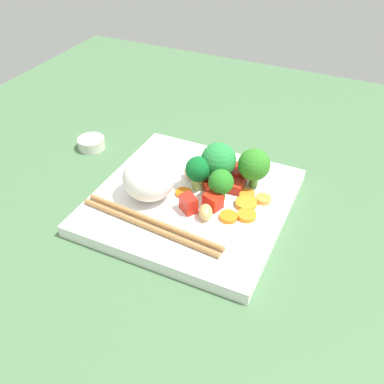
# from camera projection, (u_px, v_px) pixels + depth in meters

# --- Properties ---
(ground_plane) EXTENTS (1.10, 1.10, 0.02)m
(ground_plane) POSITION_uv_depth(u_px,v_px,m) (192.00, 211.00, 0.63)
(ground_plane) COLOR #486E46
(square_plate) EXTENTS (0.26, 0.26, 0.02)m
(square_plate) POSITION_uv_depth(u_px,v_px,m) (192.00, 201.00, 0.62)
(square_plate) COLOR white
(square_plate) RESTS_ON ground_plane
(rice_mound) EXTENTS (0.10, 0.10, 0.06)m
(rice_mound) POSITION_uv_depth(u_px,v_px,m) (149.00, 178.00, 0.60)
(rice_mound) COLOR white
(rice_mound) RESTS_ON square_plate
(broccoli_floret_0) EXTENTS (0.05, 0.05, 0.06)m
(broccoli_floret_0) POSITION_uv_depth(u_px,v_px,m) (218.00, 161.00, 0.62)
(broccoli_floret_0) COLOR #79C155
(broccoli_floret_0) RESTS_ON square_plate
(broccoli_floret_1) EXTENTS (0.03, 0.03, 0.05)m
(broccoli_floret_1) POSITION_uv_depth(u_px,v_px,m) (221.00, 182.00, 0.59)
(broccoli_floret_1) COLOR #61963B
(broccoli_floret_1) RESTS_ON square_plate
(broccoli_floret_2) EXTENTS (0.04, 0.04, 0.05)m
(broccoli_floret_2) POSITION_uv_depth(u_px,v_px,m) (200.00, 171.00, 0.61)
(broccoli_floret_2) COLOR #81BD5D
(broccoli_floret_2) RESTS_ON square_plate
(broccoli_floret_3) EXTENTS (0.05, 0.05, 0.06)m
(broccoli_floret_3) POSITION_uv_depth(u_px,v_px,m) (254.00, 165.00, 0.61)
(broccoli_floret_3) COLOR #55983C
(broccoli_floret_3) RESTS_ON square_plate
(carrot_slice_0) EXTENTS (0.03, 0.03, 0.01)m
(carrot_slice_0) POSITION_uv_depth(u_px,v_px,m) (247.00, 194.00, 0.61)
(carrot_slice_0) COLOR orange
(carrot_slice_0) RESTS_ON square_plate
(carrot_slice_1) EXTENTS (0.03, 0.03, 0.01)m
(carrot_slice_1) POSITION_uv_depth(u_px,v_px,m) (229.00, 217.00, 0.58)
(carrot_slice_1) COLOR orange
(carrot_slice_1) RESTS_ON square_plate
(carrot_slice_2) EXTENTS (0.03, 0.03, 0.01)m
(carrot_slice_2) POSITION_uv_depth(u_px,v_px,m) (247.00, 215.00, 0.58)
(carrot_slice_2) COLOR orange
(carrot_slice_2) RESTS_ON square_plate
(carrot_slice_3) EXTENTS (0.03, 0.03, 0.00)m
(carrot_slice_3) POSITION_uv_depth(u_px,v_px,m) (183.00, 194.00, 0.62)
(carrot_slice_3) COLOR orange
(carrot_slice_3) RESTS_ON square_plate
(carrot_slice_4) EXTENTS (0.03, 0.03, 0.01)m
(carrot_slice_4) POSITION_uv_depth(u_px,v_px,m) (263.00, 199.00, 0.60)
(carrot_slice_4) COLOR orange
(carrot_slice_4) RESTS_ON square_plate
(carrot_slice_5) EXTENTS (0.03, 0.03, 0.01)m
(carrot_slice_5) POSITION_uv_depth(u_px,v_px,m) (246.00, 203.00, 0.60)
(carrot_slice_5) COLOR orange
(carrot_slice_5) RESTS_ON square_plate
(pepper_chunk_0) EXTENTS (0.03, 0.03, 0.01)m
(pepper_chunk_0) POSITION_uv_depth(u_px,v_px,m) (213.00, 186.00, 0.62)
(pepper_chunk_0) COLOR red
(pepper_chunk_0) RESTS_ON square_plate
(pepper_chunk_1) EXTENTS (0.04, 0.04, 0.02)m
(pepper_chunk_1) POSITION_uv_depth(u_px,v_px,m) (236.00, 173.00, 0.64)
(pepper_chunk_1) COLOR red
(pepper_chunk_1) RESTS_ON square_plate
(pepper_chunk_2) EXTENTS (0.03, 0.03, 0.01)m
(pepper_chunk_2) POSITION_uv_depth(u_px,v_px,m) (233.00, 184.00, 0.63)
(pepper_chunk_2) COLOR red
(pepper_chunk_2) RESTS_ON square_plate
(pepper_chunk_3) EXTENTS (0.03, 0.03, 0.02)m
(pepper_chunk_3) POSITION_uv_depth(u_px,v_px,m) (213.00, 201.00, 0.59)
(pepper_chunk_3) COLOR red
(pepper_chunk_3) RESTS_ON square_plate
(pepper_chunk_4) EXTENTS (0.03, 0.03, 0.02)m
(pepper_chunk_4) POSITION_uv_depth(u_px,v_px,m) (189.00, 204.00, 0.58)
(pepper_chunk_4) COLOR red
(pepper_chunk_4) RESTS_ON square_plate
(chicken_piece_0) EXTENTS (0.03, 0.03, 0.02)m
(chicken_piece_0) POSITION_uv_depth(u_px,v_px,m) (206.00, 212.00, 0.57)
(chicken_piece_0) COLOR tan
(chicken_piece_0) RESTS_ON square_plate
(chicken_piece_1) EXTENTS (0.03, 0.03, 0.02)m
(chicken_piece_1) POSITION_uv_depth(u_px,v_px,m) (193.00, 173.00, 0.64)
(chicken_piece_1) COLOR tan
(chicken_piece_1) RESTS_ON square_plate
(chopstick_pair) EXTENTS (0.04, 0.21, 0.01)m
(chopstick_pair) POSITION_uv_depth(u_px,v_px,m) (151.00, 224.00, 0.56)
(chopstick_pair) COLOR #A3723F
(chopstick_pair) RESTS_ON square_plate
(sauce_cup) EXTENTS (0.05, 0.05, 0.02)m
(sauce_cup) POSITION_uv_depth(u_px,v_px,m) (91.00, 143.00, 0.74)
(sauce_cup) COLOR silver
(sauce_cup) RESTS_ON ground_plane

